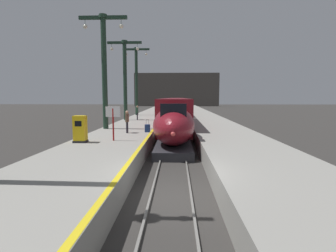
# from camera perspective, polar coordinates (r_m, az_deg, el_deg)

# --- Properties ---
(ground_plane) EXTENTS (260.00, 260.00, 0.00)m
(ground_plane) POSITION_cam_1_polar(r_m,az_deg,el_deg) (10.02, 0.65, -15.51)
(ground_plane) COLOR #33302D
(platform_left) EXTENTS (4.80, 110.00, 1.05)m
(platform_left) POSITION_cam_1_polar(r_m,az_deg,el_deg) (34.47, -5.13, 0.97)
(platform_left) COLOR gray
(platform_left) RESTS_ON ground
(platform_right) EXTENTS (4.80, 110.00, 1.05)m
(platform_right) POSITION_cam_1_polar(r_m,az_deg,el_deg) (34.42, 8.37, 0.92)
(platform_right) COLOR gray
(platform_right) RESTS_ON ground
(platform_left_safety_stripe) EXTENTS (0.20, 107.80, 0.01)m
(platform_left_safety_stripe) POSITION_cam_1_polar(r_m,az_deg,el_deg) (34.22, -1.35, 1.84)
(platform_left_safety_stripe) COLOR yellow
(platform_left_safety_stripe) RESTS_ON platform_left
(rail_main_left) EXTENTS (0.08, 110.00, 0.12)m
(rail_main_left) POSITION_cam_1_polar(r_m,az_deg,el_deg) (37.00, 0.48, 0.64)
(rail_main_left) COLOR slate
(rail_main_left) RESTS_ON ground
(rail_main_right) EXTENTS (0.08, 110.00, 0.12)m
(rail_main_right) POSITION_cam_1_polar(r_m,az_deg,el_deg) (36.99, 2.80, 0.63)
(rail_main_right) COLOR slate
(rail_main_right) RESTS_ON ground
(highspeed_train_main) EXTENTS (2.92, 56.14, 3.60)m
(highspeed_train_main) POSITION_cam_1_polar(r_m,az_deg,el_deg) (41.82, 1.69, 3.90)
(highspeed_train_main) COLOR maroon
(highspeed_train_main) RESTS_ON ground
(station_column_mid) EXTENTS (4.00, 0.68, 9.46)m
(station_column_mid) POSITION_cam_1_polar(r_m,az_deg,el_deg) (22.93, -13.90, 13.64)
(station_column_mid) COLOR #1E3828
(station_column_mid) RESTS_ON platform_left
(station_column_far) EXTENTS (4.00, 0.68, 9.24)m
(station_column_far) POSITION_cam_1_polar(r_m,az_deg,el_deg) (31.34, -9.47, 11.51)
(station_column_far) COLOR #1E3828
(station_column_far) RESTS_ON platform_left
(station_column_distant) EXTENTS (4.00, 0.68, 10.03)m
(station_column_distant) POSITION_cam_1_polar(r_m,az_deg,el_deg) (39.84, -6.98, 11.03)
(station_column_distant) COLOR #1E3828
(station_column_distant) RESTS_ON platform_left
(passenger_near_edge) EXTENTS (0.23, 0.57, 1.69)m
(passenger_near_edge) POSITION_cam_1_polar(r_m,az_deg,el_deg) (19.73, -9.02, 1.34)
(passenger_near_edge) COLOR #23232D
(passenger_near_edge) RESTS_ON platform_left
(passenger_mid_platform) EXTENTS (0.26, 0.57, 1.69)m
(passenger_mid_platform) POSITION_cam_1_polar(r_m,az_deg,el_deg) (31.45, -6.80, 3.21)
(passenger_mid_platform) COLOR #23232D
(passenger_mid_platform) RESTS_ON platform_left
(rolling_suitcase) EXTENTS (0.40, 0.22, 0.98)m
(rolling_suitcase) POSITION_cam_1_polar(r_m,az_deg,el_deg) (20.03, -4.55, -0.50)
(rolling_suitcase) COLOR navy
(rolling_suitcase) RESTS_ON platform_left
(ticket_machine_yellow) EXTENTS (0.76, 0.62, 1.60)m
(ticket_machine_yellow) POSITION_cam_1_polar(r_m,az_deg,el_deg) (16.27, -18.79, -0.85)
(ticket_machine_yellow) COLOR yellow
(ticket_machine_yellow) RESTS_ON platform_left
(departure_info_board) EXTENTS (0.90, 0.10, 2.12)m
(departure_info_board) POSITION_cam_1_polar(r_m,az_deg,el_deg) (16.31, -12.02, 2.07)
(departure_info_board) COLOR maroon
(departure_info_board) RESTS_ON platform_left
(terminus_back_wall) EXTENTS (36.00, 2.00, 14.00)m
(terminus_back_wall) POSITION_cam_1_polar(r_m,az_deg,el_deg) (111.35, 1.89, 8.01)
(terminus_back_wall) COLOR #4C4742
(terminus_back_wall) RESTS_ON ground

